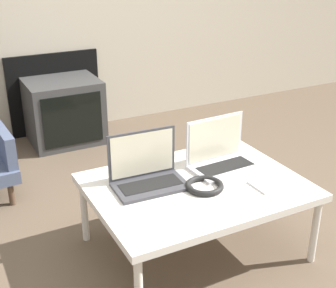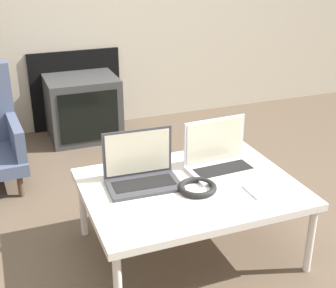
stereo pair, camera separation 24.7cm
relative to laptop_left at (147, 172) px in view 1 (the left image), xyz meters
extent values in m
plane|color=brown|center=(0.21, -0.29, -0.45)|extent=(14.00, 14.00, 0.00)
cube|color=black|center=(0.04, 1.86, -0.12)|extent=(0.75, 0.03, 0.66)
cube|color=silver|center=(0.21, -0.11, -0.08)|extent=(1.02, 0.77, 0.04)
cylinder|color=silver|center=(0.68, -0.46, -0.27)|extent=(0.04, 0.04, 0.35)
cylinder|color=silver|center=(-0.26, 0.23, -0.27)|extent=(0.04, 0.04, 0.35)
cylinder|color=silver|center=(0.68, 0.23, -0.27)|extent=(0.04, 0.04, 0.35)
cube|color=#38383D|center=(0.00, -0.04, -0.05)|extent=(0.36, 0.23, 0.02)
cube|color=black|center=(0.00, -0.04, -0.04)|extent=(0.30, 0.13, 0.00)
cube|color=#38383D|center=(0.00, 0.06, 0.07)|extent=(0.35, 0.02, 0.24)
cube|color=beige|center=(0.00, 0.06, 0.07)|extent=(0.32, 0.02, 0.22)
cube|color=silver|center=(0.43, -0.04, -0.05)|extent=(0.36, 0.23, 0.02)
cube|color=black|center=(0.43, -0.04, -0.04)|extent=(0.30, 0.13, 0.00)
cube|color=silver|center=(0.42, 0.06, 0.07)|extent=(0.35, 0.02, 0.24)
cube|color=beige|center=(0.42, 0.06, 0.07)|extent=(0.32, 0.02, 0.22)
torus|color=black|center=(0.22, -0.17, -0.05)|extent=(0.19, 0.19, 0.03)
cube|color=silver|center=(0.47, -0.28, -0.06)|extent=(0.07, 0.14, 0.01)
cube|color=#383838|center=(0.04, 1.61, -0.20)|extent=(0.55, 0.46, 0.50)
cube|color=black|center=(0.04, 1.38, -0.20)|extent=(0.45, 0.01, 0.39)
cube|color=#47516B|center=(-0.52, 1.02, -0.12)|extent=(0.09, 0.49, 0.20)
cylinder|color=#4C3828|center=(-0.54, 0.79, -0.37)|extent=(0.04, 0.04, 0.14)
camera|label=1|loc=(-0.84, -1.83, 1.02)|focal=50.00mm
camera|label=2|loc=(-0.61, -1.93, 1.02)|focal=50.00mm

